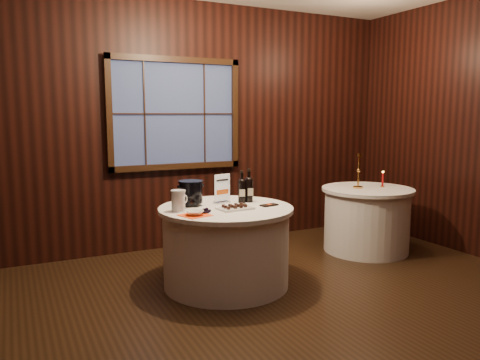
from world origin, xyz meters
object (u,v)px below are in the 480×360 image
red_candle (383,181)px  port_bottle_right (249,188)px  side_table (366,219)px  ice_bucket (191,193)px  chocolate_plate (235,207)px  chocolate_box (269,205)px  brass_candlestick (358,176)px  main_table (226,246)px  sign_stand (222,193)px  glass_pitcher (179,201)px  grape_bunch (207,211)px  cracker_bowl (195,213)px  port_bottle_left (242,189)px

red_candle → port_bottle_right: bearing=-175.6°
side_table → ice_bucket: bearing=-177.6°
red_candle → chocolate_plate: bearing=-169.2°
ice_bucket → chocolate_box: size_ratio=1.42×
ice_bucket → brass_candlestick: size_ratio=0.58×
main_table → sign_stand: (0.04, 0.19, 0.49)m
glass_pitcher → brass_candlestick: (2.36, 0.33, 0.05)m
grape_bunch → cracker_bowl: size_ratio=1.14×
grape_bunch → main_table: bearing=35.4°
port_bottle_right → glass_pitcher: bearing=-166.4°
main_table → ice_bucket: size_ratio=5.28×
grape_bunch → red_candle: bearing=10.7°
red_candle → main_table: bearing=-172.9°
ice_bucket → chocolate_plate: bearing=-48.3°
brass_candlestick → chocolate_plate: bearing=-165.4°
ice_bucket → brass_candlestick: 2.17m
glass_pitcher → chocolate_plate: bearing=-39.5°
cracker_bowl → port_bottle_right: bearing=26.6°
main_table → red_candle: (2.21, 0.28, 0.46)m
side_table → cracker_bowl: 2.49m
main_table → grape_bunch: bearing=-144.6°
chocolate_plate → chocolate_box: (0.37, 0.01, -0.01)m
port_bottle_right → chocolate_plate: port_bottle_right is taller
port_bottle_left → red_candle: 1.98m
ice_bucket → chocolate_plate: (0.31, -0.34, -0.11)m
side_table → port_bottle_right: bearing=-174.2°
ice_bucket → chocolate_box: bearing=-26.7°
chocolate_plate → chocolate_box: bearing=0.9°
sign_stand → chocolate_box: 0.49m
sign_stand → chocolate_box: (0.35, -0.33, -0.10)m
sign_stand → port_bottle_right: port_bottle_right is taller
port_bottle_left → brass_candlestick: bearing=28.8°
grape_bunch → side_table: bearing=12.2°
side_table → ice_bucket: ice_bucket is taller
ice_bucket → glass_pitcher: bearing=-134.4°
ice_bucket → port_bottle_right: bearing=-7.3°
sign_stand → ice_bucket: bearing=164.5°
chocolate_box → cracker_bowl: size_ratio=1.09×
chocolate_plate → cracker_bowl: chocolate_plate is taller
port_bottle_left → glass_pitcher: 0.72m
main_table → cracker_bowl: size_ratio=8.19×
port_bottle_left → main_table: bearing=-128.7°
main_table → ice_bucket: bearing=143.3°
chocolate_box → grape_bunch: bearing=174.7°
chocolate_plate → grape_bunch: (-0.30, -0.05, 0.00)m
side_table → brass_candlestick: size_ratio=2.60×
port_bottle_left → cracker_bowl: 0.74m
side_table → grape_bunch: (-2.27, -0.49, 0.40)m
cracker_bowl → glass_pitcher: bearing=105.8°
ice_bucket → red_candle: size_ratio=1.24×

